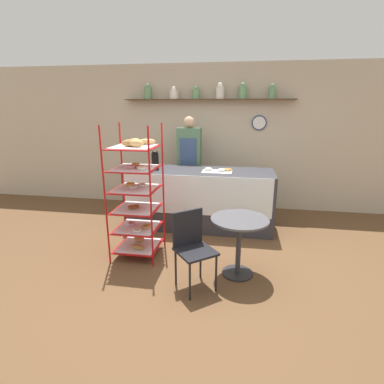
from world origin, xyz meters
The scene contains 9 objects.
ground_plane centered at (0.00, 0.00, 0.00)m, with size 14.00×14.00×0.00m, color brown.
back_wall centered at (0.00, 2.32, 1.37)m, with size 10.00×0.30×2.70m.
display_counter centered at (0.00, 1.18, 0.48)m, with size 2.36×0.81×0.95m.
pastry_rack centered at (-0.66, 0.04, 0.86)m, with size 0.60×0.60×1.74m.
person_worker centered at (-0.29, 1.82, 0.97)m, with size 0.42×0.23×1.77m.
cafe_table centered at (0.66, -0.24, 0.53)m, with size 0.67×0.67×0.71m.
cafe_chair centered at (0.16, -0.55, 0.52)m, with size 0.53×0.53×0.86m.
coffee_carafe centered at (-0.73, 1.14, 1.10)m, with size 0.11×0.11×0.31m.
donut_tray_counter centered at (0.29, 1.13, 0.97)m, with size 0.47×0.29×0.05m.
Camera 1 is at (0.65, -3.48, 1.95)m, focal length 28.00 mm.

